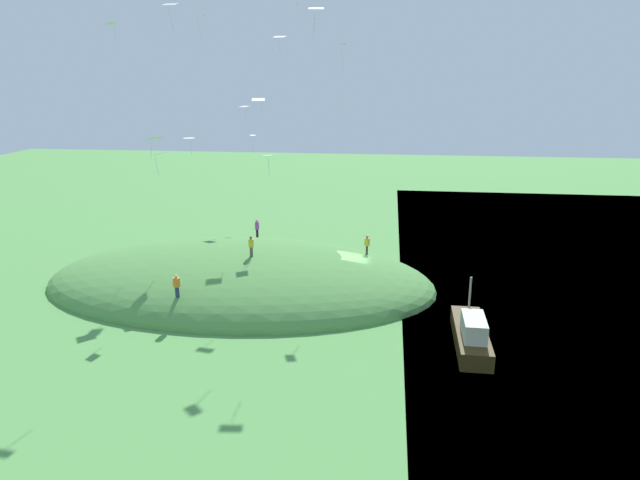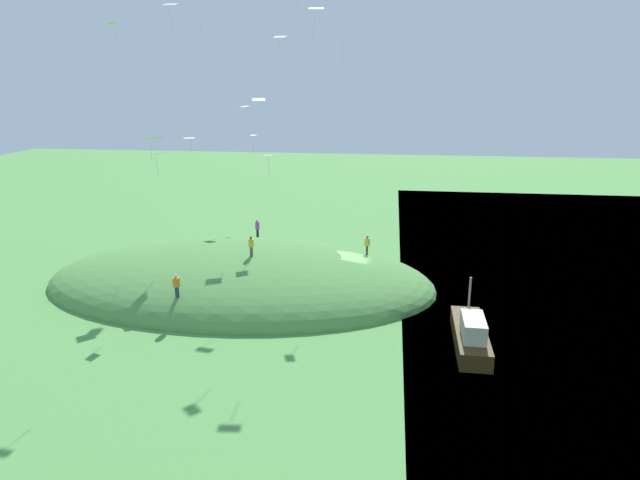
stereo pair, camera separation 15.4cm
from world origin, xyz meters
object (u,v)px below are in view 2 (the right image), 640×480
kite_9 (202,16)px  kite_2 (245,107)px  person_watching_kites (257,226)px  kite_1 (160,155)px  kite_7 (154,139)px  person_with_child (367,243)px  kite_0 (259,100)px  kite_4 (253,138)px  kite_8 (268,157)px  kite_11 (316,10)px  person_near_shore (176,283)px  person_walking_path (251,244)px  boat_on_lake (471,335)px  kite_13 (189,139)px  kite_10 (343,46)px  kite_6 (112,24)px  kite_5 (280,37)px  kite_12 (170,6)px

kite_9 → kite_2: bearing=-153.4°
person_watching_kites → kite_1: (4.45, 10.09, 7.76)m
kite_7 → person_with_child: bearing=-172.1°
kite_0 → kite_7: kite_0 is taller
kite_4 → kite_7: 12.83m
kite_8 → kite_11: size_ratio=0.78×
person_near_shore → kite_8: kite_8 is taller
kite_0 → kite_8: 5.42m
person_watching_kites → kite_4: kite_4 is taller
kite_8 → person_watching_kites: bearing=-64.6°
kite_1 → person_walking_path: bearing=-169.1°
person_near_shore → kite_9: bearing=130.6°
kite_2 → kite_11: bearing=126.6°
boat_on_lake → kite_9: size_ratio=3.20×
person_near_shore → person_walking_path: bearing=88.3°
boat_on_lake → kite_13: size_ratio=5.44×
kite_7 → kite_10: kite_10 is taller
kite_0 → kite_2: size_ratio=0.78×
kite_1 → kite_9: (0.83, -13.44, 10.56)m
kite_6 → kite_8: 14.42m
boat_on_lake → kite_5: kite_5 is taller
person_watching_kites → kite_0: 11.41m
person_walking_path → kite_5: size_ratio=1.22×
kite_1 → kite_13: (-0.55, -4.62, 0.65)m
kite_7 → person_near_shore: bearing=117.9°
boat_on_lake → kite_13: (21.05, -10.69, 10.47)m
person_walking_path → person_near_shore: person_walking_path is taller
person_walking_path → kite_8: size_ratio=0.94×
kite_10 → kite_12: kite_12 is taller
person_watching_kites → kite_12: 20.26m
person_watching_kites → kite_13: (3.90, 5.47, 8.41)m
kite_8 → kite_12: bearing=39.9°
kite_2 → person_walking_path: bearing=105.0°
kite_9 → kite_12: 12.84m
person_with_child → kite_8: kite_8 is taller
kite_2 → person_near_shore: bearing=90.1°
person_watching_kites → kite_7: (6.13, 6.99, 8.52)m
kite_1 → kite_9: 17.11m
boat_on_lake → kite_13: 25.82m
person_near_shore → kite_6: 17.59m
kite_4 → kite_8: kite_4 is taller
kite_7 → kite_10: (-13.89, -5.76, 6.96)m
kite_5 → boat_on_lake: bearing=132.6°
kite_11 → kite_6: bearing=20.3°
kite_9 → kite_10: kite_9 is taller
person_with_child → kite_1: bearing=93.7°
kite_4 → kite_12: 17.57m
person_walking_path → kite_9: (6.95, -12.26, 17.30)m
kite_1 → kite_9: kite_9 is taller
kite_11 → kite_12: 9.98m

